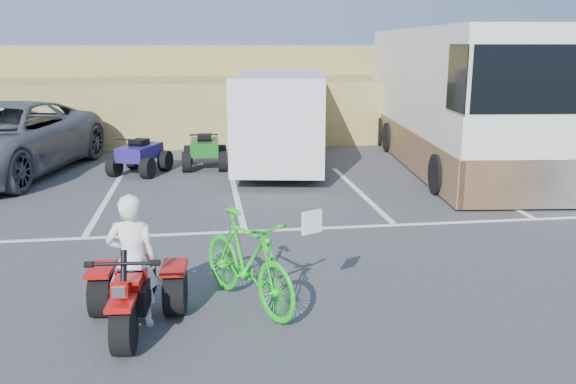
{
  "coord_description": "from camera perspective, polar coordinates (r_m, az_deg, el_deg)",
  "views": [
    {
      "loc": [
        -0.67,
        -7.7,
        3.18
      ],
      "look_at": [
        0.58,
        1.11,
        1.0
      ],
      "focal_mm": 38.0,
      "sensor_mm": 36.0,
      "label": 1
    }
  ],
  "objects": [
    {
      "name": "ground",
      "position": [
        8.36,
        -2.87,
        -8.62
      ],
      "size": [
        100.0,
        100.0,
        0.0
      ],
      "primitive_type": "plane",
      "color": "#38383B",
      "rests_on": "ground"
    },
    {
      "name": "parking_stripes",
      "position": [
        12.29,
        -0.59,
        -1.22
      ],
      "size": [
        28.0,
        5.16,
        0.01
      ],
      "color": "white",
      "rests_on": "ground"
    },
    {
      "name": "grass_embankment",
      "position": [
        23.26,
        -6.47,
        9.34
      ],
      "size": [
        40.0,
        8.5,
        3.1
      ],
      "color": "olive",
      "rests_on": "ground"
    },
    {
      "name": "red_trike_atv",
      "position": [
        7.32,
        -14.18,
        -12.46
      ],
      "size": [
        1.24,
        1.59,
        0.99
      ],
      "primitive_type": null,
      "rotation": [
        0.0,
        0.0,
        -0.07
      ],
      "color": "#AE0D09",
      "rests_on": "ground"
    },
    {
      "name": "rider",
      "position": [
        7.15,
        -14.35,
        -6.28
      ],
      "size": [
        0.6,
        0.41,
        1.57
      ],
      "primitive_type": "imported",
      "rotation": [
        0.0,
        0.0,
        3.07
      ],
      "color": "white",
      "rests_on": "ground"
    },
    {
      "name": "green_dirt_bike",
      "position": [
        7.52,
        -3.81,
        -6.4
      ],
      "size": [
        1.42,
        2.01,
        1.19
      ],
      "primitive_type": "imported",
      "rotation": [
        0.0,
        0.0,
        0.49
      ],
      "color": "#14BF19",
      "rests_on": "ground"
    },
    {
      "name": "grey_pickup",
      "position": [
        16.44,
        -25.2,
        4.44
      ],
      "size": [
        4.34,
        6.91,
        1.78
      ],
      "primitive_type": "imported",
      "rotation": [
        0.0,
        0.0,
        -0.23
      ],
      "color": "#4F5057",
      "rests_on": "ground"
    },
    {
      "name": "cargo_trailer",
      "position": [
        15.74,
        -0.65,
        7.0
      ],
      "size": [
        2.95,
        5.53,
        2.45
      ],
      "rotation": [
        0.0,
        0.0,
        -0.17
      ],
      "color": "silver",
      "rests_on": "ground"
    },
    {
      "name": "rv_motorhome",
      "position": [
        16.88,
        14.91,
        7.66
      ],
      "size": [
        3.47,
        9.95,
        3.5
      ],
      "rotation": [
        0.0,
        0.0,
        -0.1
      ],
      "color": "silver",
      "rests_on": "ground"
    },
    {
      "name": "quad_atv_blue",
      "position": [
        15.72,
        -13.6,
        1.7
      ],
      "size": [
        1.58,
        1.79,
        0.97
      ],
      "primitive_type": null,
      "rotation": [
        0.0,
        0.0,
        -0.39
      ],
      "color": "navy",
      "rests_on": "ground"
    },
    {
      "name": "quad_atv_green",
      "position": [
        16.13,
        -7.73,
        2.26
      ],
      "size": [
        1.17,
        1.54,
        0.98
      ],
      "primitive_type": null,
      "rotation": [
        0.0,
        0.0,
        -0.03
      ],
      "color": "#145917",
      "rests_on": "ground"
    }
  ]
}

